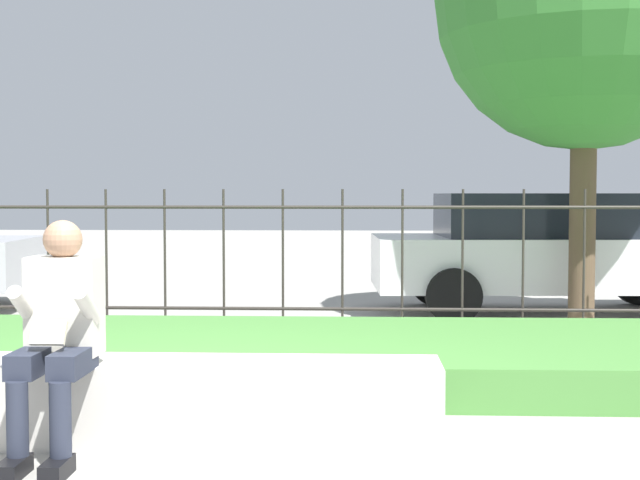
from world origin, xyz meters
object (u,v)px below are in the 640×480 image
Objects in this scene: car_parked_right at (550,250)px; tree_behind_fence at (586,1)px; stone_bench at (209,406)px; person_seated_reader at (58,328)px.

car_parked_right is 0.86× the size of tree_behind_fence.
car_parked_right reaches higher than stone_bench.
stone_bench is 6.32m from tree_behind_fence.
car_parked_right is at bearing 56.99° from person_seated_reader.
stone_bench is 0.53× the size of tree_behind_fence.
car_parked_right is 2.93m from tree_behind_fence.
car_parked_right is at bearing 93.33° from tree_behind_fence.
person_seated_reader is 0.30× the size of car_parked_right.
tree_behind_fence is (0.07, -1.23, 2.66)m from car_parked_right.
stone_bench is 0.95m from person_seated_reader.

